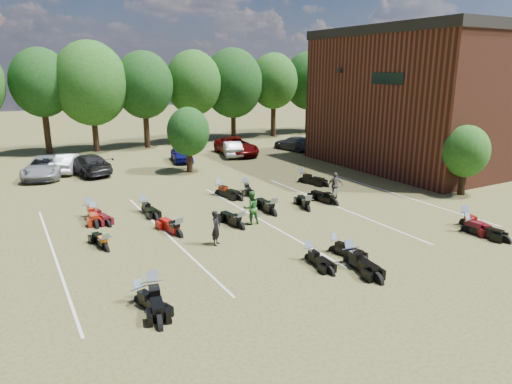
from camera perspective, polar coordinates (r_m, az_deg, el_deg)
ground at (r=23.38m, az=10.55°, el=-4.25°), size 160.00×160.00×0.00m
car_1 at (r=37.71m, az=-22.50°, el=3.40°), size 3.08×4.60×1.43m
car_2 at (r=36.53m, az=-24.87°, el=2.85°), size 3.96×5.93×1.51m
car_3 at (r=36.38m, az=-20.34°, el=3.27°), size 3.28×5.54×1.51m
car_4 at (r=39.29m, az=-9.30°, el=4.71°), size 2.31×4.12×1.32m
car_5 at (r=41.31m, az=-3.03°, el=5.44°), size 2.73×4.47×1.39m
car_6 at (r=41.97m, az=-2.49°, el=5.74°), size 3.14×5.95×1.60m
car_7 at (r=44.59m, az=4.82°, el=6.10°), size 2.75×4.90×1.34m
person_black at (r=20.49m, az=-5.00°, el=-4.49°), size 0.68×0.68×1.59m
person_green at (r=23.06m, az=-0.61°, el=-1.98°), size 0.88×0.71×1.73m
person_grey at (r=28.02m, az=9.87°, el=0.81°), size 1.05×0.71×1.65m
motorcycle_0 at (r=16.35m, az=-14.28°, el=-13.32°), size 1.21×2.20×1.17m
motorcycle_1 at (r=16.49m, az=-12.64°, el=-12.95°), size 1.27×2.58×1.38m
motorcycle_2 at (r=19.21m, az=6.68°, el=-8.47°), size 0.75×2.07×1.14m
motorcycle_3 at (r=19.15m, az=11.62°, el=-8.76°), size 1.07×2.57×1.39m
motorcycle_4 at (r=20.17m, az=9.78°, el=-7.41°), size 1.10×2.15×1.15m
motorcycle_5 at (r=24.46m, az=24.93°, el=-4.57°), size 1.11×2.48×1.33m
motorcycle_6 at (r=25.42m, az=24.61°, el=-3.82°), size 1.55×2.64×1.40m
motorcycle_7 at (r=21.98m, az=-9.64°, el=-5.47°), size 1.12×2.48×1.34m
motorcycle_8 at (r=21.09m, az=-18.21°, el=-6.96°), size 0.93×2.14×1.16m
motorcycle_9 at (r=24.75m, az=2.14°, el=-2.89°), size 0.93×2.55×1.40m
motorcycle_10 at (r=22.69m, az=-1.97°, el=-4.59°), size 1.02×2.44×1.32m
motorcycle_11 at (r=26.92m, az=9.66°, el=-1.60°), size 1.19×2.58×1.39m
motorcycle_12 at (r=25.66m, az=6.48°, el=-2.31°), size 1.39×2.39×1.27m
motorcycle_14 at (r=25.61m, az=-19.52°, el=-3.16°), size 1.20×2.34×1.25m
motorcycle_15 at (r=25.96m, az=-19.97°, el=-2.95°), size 0.86×2.54×1.41m
motorcycle_16 at (r=26.07m, az=-13.76°, el=-2.38°), size 0.90×2.31×1.26m
motorcycle_17 at (r=28.74m, az=-4.61°, el=-0.35°), size 1.45×2.59×1.38m
motorcycle_18 at (r=29.62m, az=-1.28°, el=0.17°), size 1.26×2.12×1.12m
motorcycle_20 at (r=31.95m, az=5.84°, el=1.21°), size 1.59×2.62×1.39m
brick_building at (r=44.63m, az=25.69°, el=10.75°), size 25.40×15.20×10.70m
tree_line at (r=47.70m, az=-13.50°, el=13.15°), size 56.00×6.00×9.79m
young_tree_near_building at (r=30.95m, az=24.76°, el=4.64°), size 2.80×2.80×4.16m
young_tree_midfield at (r=34.86m, az=-8.46°, el=7.47°), size 3.20×3.20×4.70m
parking_lines at (r=24.06m, az=0.44°, el=-3.40°), size 20.10×14.00×0.01m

